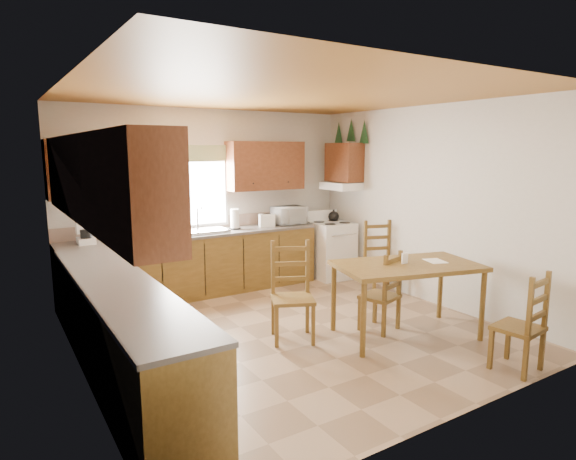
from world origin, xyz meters
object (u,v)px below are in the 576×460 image
microwave (289,215)px  stove (331,251)px  dining_table (406,300)px  chair_far_right (382,258)px  chair_far_left (293,293)px  chair_near_left (380,291)px  chair_near_right (519,321)px

microwave → stove: bearing=-23.0°
dining_table → chair_far_right: chair_far_right is taller
chair_far_left → dining_table: bearing=-1.6°
chair_near_left → chair_far_left: (-1.03, 0.29, 0.07)m
microwave → chair_far_left: (-1.33, -2.17, -0.52)m
chair_near_left → chair_near_right: 1.54m
dining_table → chair_near_right: 1.23m
stove → dining_table: bearing=-104.1°
stove → chair_near_left: 2.40m
chair_far_right → chair_near_right: bearing=-86.6°
dining_table → chair_near_left: chair_near_left is taller
microwave → chair_far_left: size_ratio=0.43×
microwave → chair_far_left: bearing=-123.2°
microwave → dining_table: bearing=-95.2°
chair_near_left → chair_near_right: chair_near_right is taller
dining_table → chair_near_right: chair_near_right is taller
chair_near_right → chair_far_right: bearing=-112.3°
chair_near_right → chair_far_right: chair_far_right is taller
stove → chair_near_right: 3.72m
chair_near_left → chair_far_left: size_ratio=0.87×
stove → chair_near_left: (-0.96, -2.19, 0.02)m
microwave → chair_near_right: (0.10, -3.94, -0.57)m
microwave → chair_far_right: size_ratio=0.45×
stove → dining_table: size_ratio=0.58×
chair_near_left → chair_far_left: 1.07m
chair_near_left → dining_table: bearing=97.5°
stove → chair_far_left: (-2.00, -1.91, 0.09)m
stove → chair_near_left: chair_near_left is taller
microwave → chair_far_left: microwave is taller
chair_far_right → chair_near_left: bearing=-115.8°
chair_far_left → chair_far_right: chair_far_left is taller
chair_near_right → chair_far_left: 2.28m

